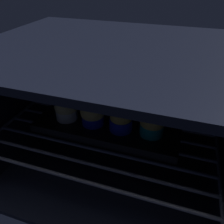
# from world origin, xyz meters

# --- Properties ---
(oven_cavity) EXTENTS (0.59, 0.47, 0.37)m
(oven_cavity) POSITION_xyz_m (0.00, 0.26, 0.17)
(oven_cavity) COLOR black
(oven_cavity) RESTS_ON ground
(oven_rack) EXTENTS (0.55, 0.42, 0.01)m
(oven_rack) POSITION_xyz_m (0.00, 0.22, 0.14)
(oven_rack) COLOR #444756
(oven_rack) RESTS_ON oven_cavity
(baking_tray) EXTENTS (0.37, 0.22, 0.02)m
(baking_tray) POSITION_xyz_m (0.00, 0.24, 0.15)
(baking_tray) COLOR black
(baking_tray) RESTS_ON oven_rack
(muffin_row0_col0) EXTENTS (0.06, 0.06, 0.07)m
(muffin_row0_col0) POSITION_xyz_m (-0.11, 0.20, 0.18)
(muffin_row0_col0) COLOR silver
(muffin_row0_col0) RESTS_ON baking_tray
(muffin_row0_col1) EXTENTS (0.06, 0.06, 0.07)m
(muffin_row0_col1) POSITION_xyz_m (-0.04, 0.20, 0.18)
(muffin_row0_col1) COLOR #1928B7
(muffin_row0_col1) RESTS_ON baking_tray
(muffin_row0_col2) EXTENTS (0.06, 0.06, 0.07)m
(muffin_row0_col2) POSITION_xyz_m (0.04, 0.20, 0.18)
(muffin_row0_col2) COLOR #1928B7
(muffin_row0_col2) RESTS_ON baking_tray
(muffin_row0_col3) EXTENTS (0.06, 0.06, 0.07)m
(muffin_row0_col3) POSITION_xyz_m (0.11, 0.20, 0.19)
(muffin_row0_col3) COLOR #0C8C84
(muffin_row0_col3) RESTS_ON baking_tray
(muffin_row1_col0) EXTENTS (0.06, 0.06, 0.07)m
(muffin_row1_col0) POSITION_xyz_m (-0.11, 0.28, 0.18)
(muffin_row1_col0) COLOR red
(muffin_row1_col0) RESTS_ON baking_tray
(muffin_row1_col1) EXTENTS (0.06, 0.06, 0.07)m
(muffin_row1_col1) POSITION_xyz_m (-0.04, 0.28, 0.19)
(muffin_row1_col1) COLOR #0C8C84
(muffin_row1_col1) RESTS_ON baking_tray
(muffin_row1_col2) EXTENTS (0.06, 0.06, 0.07)m
(muffin_row1_col2) POSITION_xyz_m (0.04, 0.27, 0.19)
(muffin_row1_col2) COLOR #7A238C
(muffin_row1_col2) RESTS_ON baking_tray
(muffin_row1_col3) EXTENTS (0.06, 0.06, 0.07)m
(muffin_row1_col3) POSITION_xyz_m (0.11, 0.27, 0.19)
(muffin_row1_col3) COLOR #0C8C84
(muffin_row1_col3) RESTS_ON baking_tray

